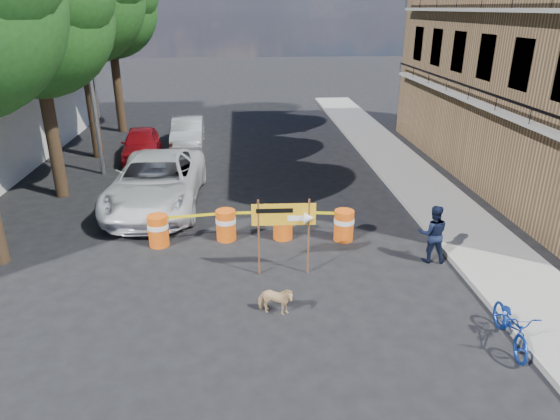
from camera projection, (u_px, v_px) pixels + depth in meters
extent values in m
plane|color=black|center=(262.00, 291.00, 11.79)|extent=(120.00, 120.00, 0.00)
cube|color=gray|center=(429.00, 194.00, 17.75)|extent=(2.40, 40.00, 0.15)
cylinder|color=#332316|center=(52.00, 130.00, 16.87)|extent=(0.44, 0.44, 4.76)
sphere|color=#1E4C15|center=(32.00, 17.00, 15.53)|extent=(5.00, 5.00, 5.00)
sphere|color=#1E4C15|center=(19.00, 39.00, 16.31)|extent=(3.50, 3.50, 3.50)
cylinder|color=#332316|center=(91.00, 97.00, 21.39)|extent=(0.44, 0.44, 5.32)
sphere|color=#1E4C15|center=(64.00, 16.00, 20.73)|extent=(3.78, 3.78, 3.78)
cylinder|color=#332316|center=(117.00, 85.00, 26.08)|extent=(0.44, 0.44, 4.93)
sphere|color=#1E4C15|center=(108.00, 9.00, 24.68)|extent=(4.80, 4.80, 4.80)
sphere|color=#1E4C15|center=(99.00, 24.00, 25.45)|extent=(3.36, 3.36, 3.36)
cylinder|color=gray|center=(89.00, 72.00, 18.63)|extent=(0.16, 0.16, 8.00)
cylinder|color=#E3540D|center=(158.00, 231.00, 13.90)|extent=(0.56, 0.56, 0.90)
cylinder|color=white|center=(158.00, 226.00, 13.84)|extent=(0.58, 0.58, 0.14)
cylinder|color=#E3540D|center=(226.00, 225.00, 14.26)|extent=(0.56, 0.56, 0.90)
cylinder|color=white|center=(226.00, 220.00, 14.20)|extent=(0.58, 0.58, 0.14)
cylinder|color=#E3540D|center=(283.00, 224.00, 14.34)|extent=(0.56, 0.56, 0.90)
cylinder|color=white|center=(283.00, 219.00, 14.28)|extent=(0.58, 0.58, 0.14)
cylinder|color=#E3540D|center=(344.00, 225.00, 14.24)|extent=(0.56, 0.56, 0.90)
cylinder|color=white|center=(344.00, 221.00, 14.19)|extent=(0.58, 0.58, 0.14)
cylinder|color=#592D19|center=(259.00, 238.00, 12.18)|extent=(0.05, 0.05, 2.00)
cylinder|color=#592D19|center=(308.00, 237.00, 12.24)|extent=(0.05, 0.05, 2.00)
cube|color=orange|center=(284.00, 215.00, 11.98)|extent=(1.55, 0.07, 0.55)
cube|color=white|center=(297.00, 218.00, 12.01)|extent=(0.44, 0.02, 0.13)
cone|color=white|center=(309.00, 218.00, 12.03)|extent=(0.25, 0.29, 0.29)
cube|color=black|center=(275.00, 211.00, 11.91)|extent=(0.89, 0.03, 0.11)
imported|color=black|center=(433.00, 234.00, 12.93)|extent=(0.86, 0.72, 1.57)
imported|color=#123496|center=(515.00, 307.00, 9.63)|extent=(0.71, 0.98, 1.72)
imported|color=#E2BC81|center=(275.00, 301.00, 10.79)|extent=(0.88, 0.59, 0.68)
imported|color=white|center=(157.00, 182.00, 16.58)|extent=(2.95, 6.15, 1.69)
imported|color=maroon|center=(141.00, 144.00, 21.91)|extent=(2.05, 4.10, 1.34)
imported|color=silver|center=(188.00, 132.00, 23.89)|extent=(1.59, 4.16, 1.35)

